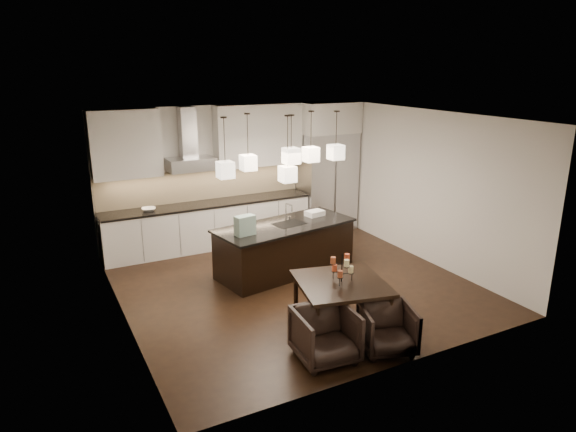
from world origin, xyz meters
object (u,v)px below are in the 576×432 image
refrigerator (327,182)px  island_body (285,249)px  armchair_right (387,329)px  dining_table (341,305)px  armchair_left (325,335)px

refrigerator → island_body: 2.75m
island_body → armchair_right: island_body is taller
refrigerator → armchair_right: (-2.00, -4.77, -0.77)m
dining_table → armchair_left: dining_table is taller
armchair_right → refrigerator: bearing=85.8°
island_body → dining_table: island_body is taller
dining_table → armchair_left: bearing=-123.2°
armchair_left → armchair_right: armchair_left is taller
refrigerator → island_body: bearing=-137.4°
refrigerator → island_body: refrigerator is taller
dining_table → island_body: bearing=96.4°
refrigerator → dining_table: refrigerator is taller
island_body → dining_table: size_ratio=2.04×
island_body → dining_table: bearing=-106.1°
armchair_left → dining_table: bearing=49.1°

